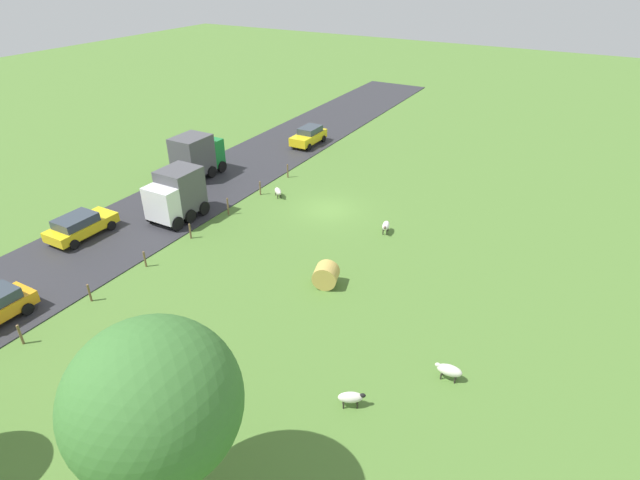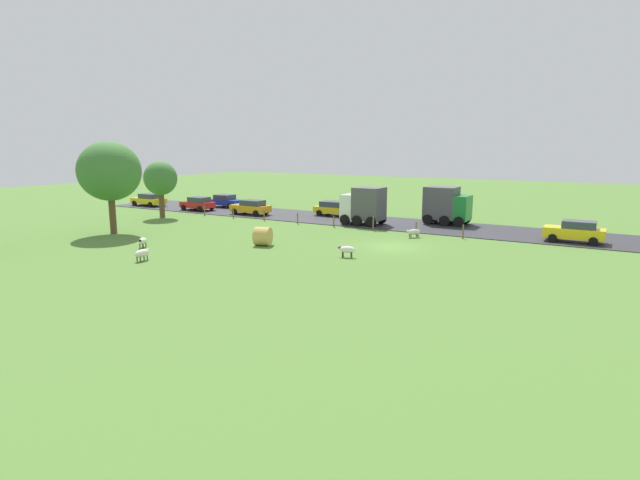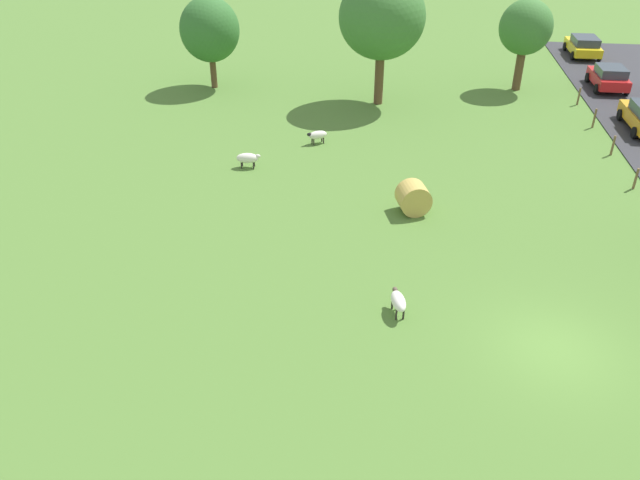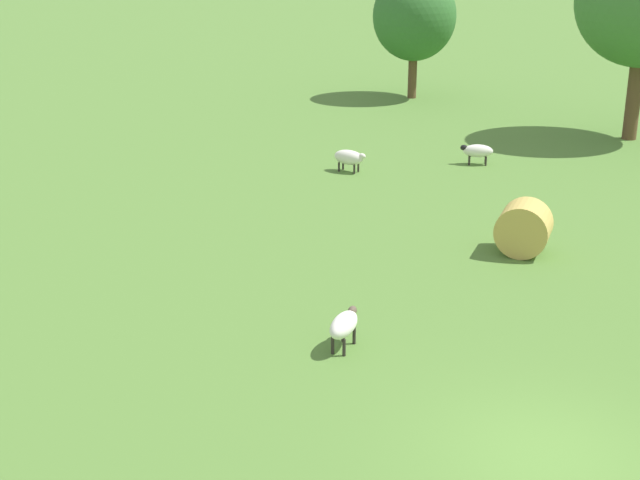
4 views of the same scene
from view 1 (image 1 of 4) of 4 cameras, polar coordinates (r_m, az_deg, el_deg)
ground_plane at (r=37.34m, az=0.96°, el=3.43°), size 160.00×160.00×0.00m
road_strip at (r=42.88m, az=-11.57°, el=6.46°), size 8.00×80.00×0.06m
sheep_0 at (r=39.27m, az=-4.72°, el=5.46°), size 1.15×1.11×0.69m
sheep_1 at (r=34.25m, az=7.40°, el=1.60°), size 0.72×1.23×0.77m
sheep_2 at (r=22.01m, az=3.49°, el=-17.22°), size 1.16×0.91×0.73m
sheep_3 at (r=23.73m, az=14.29°, el=-13.99°), size 1.24×0.60×0.77m
hay_bale_0 at (r=28.58m, az=0.67°, el=-3.96°), size 1.66×1.48×1.39m
tree_0 at (r=16.03m, az=-18.12°, el=-16.96°), size 5.17×5.17×7.78m
fence_post_0 at (r=42.75m, az=-3.65°, el=7.75°), size 0.12×0.12×1.15m
fence_post_1 at (r=39.77m, az=-6.74°, el=5.80°), size 0.12×0.12×1.09m
fence_post_2 at (r=36.91m, az=-10.30°, el=3.72°), size 0.12×0.12×1.30m
fence_post_3 at (r=34.39m, az=-14.37°, el=0.96°), size 0.12×0.12×1.06m
fence_post_4 at (r=32.09m, az=-19.07°, el=-2.05°), size 0.12×0.12×1.04m
fence_post_5 at (r=30.14m, az=-24.46°, el=-5.42°), size 0.12×0.12×1.07m
fence_post_6 at (r=28.59m, az=-30.59°, el=-9.13°), size 0.12×0.12×1.13m
truck_0 at (r=43.66m, az=-13.68°, el=9.28°), size 2.70×4.12×3.51m
truck_1 at (r=36.65m, az=-15.85°, el=4.95°), size 2.65×3.82×3.50m
car_1 at (r=36.88m, az=-25.33°, el=1.51°), size 2.21×4.49×1.53m
car_2 at (r=50.25m, az=-1.27°, el=11.63°), size 2.02×4.32×1.67m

